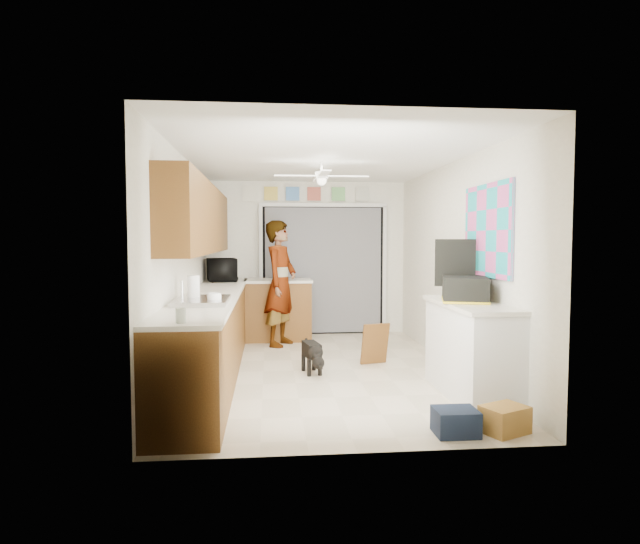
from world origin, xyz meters
name	(u,v)px	position (x,y,z in m)	size (l,w,h in m)	color
floor	(323,370)	(0.00, 0.00, 0.00)	(5.00, 5.00, 0.00)	beige
ceiling	(323,159)	(0.00, 0.00, 2.50)	(5.00, 5.00, 0.00)	white
wall_back	(308,258)	(0.00, 2.50, 1.25)	(3.20, 3.20, 0.00)	white
wall_front	(358,283)	(0.00, -2.50, 1.25)	(3.20, 3.20, 0.00)	white
wall_left	(185,266)	(-1.60, 0.00, 1.25)	(5.00, 5.00, 0.00)	white
wall_right	(455,265)	(1.60, 0.00, 1.25)	(5.00, 5.00, 0.00)	white
left_base_cabinets	(212,335)	(-1.30, 0.00, 0.45)	(0.60, 4.80, 0.90)	brown
left_countertop	(213,294)	(-1.29, 0.00, 0.92)	(0.62, 4.80, 0.04)	white
upper_cabinets	(201,219)	(-1.44, 0.20, 1.80)	(0.32, 4.00, 0.80)	brown
sink_basin	(202,301)	(-1.29, -1.00, 0.95)	(0.50, 0.76, 0.06)	silver
faucet	(182,292)	(-1.48, -1.00, 1.05)	(0.03, 0.03, 0.22)	silver
peninsula_base	(278,311)	(-0.50, 2.00, 0.45)	(1.00, 0.60, 0.90)	brown
peninsula_top	(278,281)	(-0.50, 2.00, 0.92)	(1.04, 0.64, 0.04)	white
back_opening_recess	(323,270)	(0.25, 2.47, 1.05)	(2.00, 0.06, 2.10)	black
curtain_panel	(323,270)	(0.25, 2.43, 1.05)	(1.90, 0.03, 2.05)	gray
door_trim_left	(261,271)	(-0.77, 2.44, 1.05)	(0.06, 0.04, 2.10)	white
door_trim_right	(384,270)	(1.27, 2.44, 1.05)	(0.06, 0.04, 2.10)	white
door_trim_head	(323,205)	(0.25, 2.44, 2.12)	(2.10, 0.04, 0.06)	white
header_frame_0	(271,194)	(-0.60, 2.47, 2.30)	(0.22, 0.02, 0.22)	#DEC24A
header_frame_1	(293,194)	(-0.25, 2.47, 2.30)	(0.22, 0.02, 0.22)	#5189D8
header_frame_2	(314,194)	(0.10, 2.47, 2.30)	(0.22, 0.02, 0.22)	#BA5446
header_frame_3	(338,194)	(0.50, 2.47, 2.30)	(0.22, 0.02, 0.22)	#70BB6B
header_frame_4	(362,194)	(0.90, 2.47, 2.30)	(0.22, 0.02, 0.22)	beige
route66_sign	(249,193)	(-0.95, 2.47, 2.30)	(0.22, 0.02, 0.26)	silver
right_counter_base	(471,352)	(1.35, -1.20, 0.45)	(0.50, 1.40, 0.90)	white
right_counter_top	(471,304)	(1.34, -1.20, 0.92)	(0.54, 1.44, 0.04)	white
abstract_painting	(487,231)	(1.58, -1.00, 1.65)	(0.03, 1.15, 0.95)	#DC51A1
ceiling_fan	(322,176)	(0.00, 0.20, 2.32)	(1.14, 1.14, 0.24)	white
microwave	(222,270)	(-1.33, 1.74, 1.11)	(0.61, 0.41, 0.34)	black
cup	(214,298)	(-1.16, -1.10, 0.99)	(0.14, 0.14, 0.11)	white
jar_b	(181,315)	(-1.29, -2.25, 1.00)	(0.08, 0.08, 0.11)	silver
paper_towel_roll	(194,288)	(-1.39, -0.86, 1.07)	(0.12, 0.12, 0.26)	white
suitcase	(465,289)	(1.32, -1.09, 1.06)	(0.43, 0.57, 0.25)	black
suitcase_rim	(465,300)	(1.32, -1.09, 0.95)	(0.44, 0.58, 0.02)	yellow
suitcase_lid	(455,263)	(1.32, -0.80, 1.31)	(0.42, 0.03, 0.50)	black
cardboard_box	(505,419)	(1.25, -2.20, 0.11)	(0.35, 0.26, 0.22)	gold
navy_crate	(456,422)	(0.84, -2.20, 0.10)	(0.34, 0.28, 0.21)	#151F35
cabinet_door_panel	(375,344)	(0.67, 0.22, 0.26)	(0.35, 0.03, 0.52)	brown
man	(281,283)	(-0.47, 1.55, 0.92)	(0.67, 0.44, 1.84)	white
dog	(312,356)	(-0.15, -0.14, 0.20)	(0.22, 0.52, 0.41)	black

